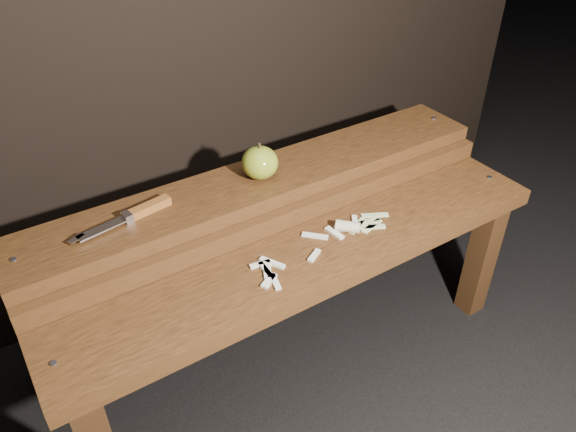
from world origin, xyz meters
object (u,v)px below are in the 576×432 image
knife (138,213)px  bench_front_tier (317,277)px  bench_rear_tier (265,207)px  apple (260,163)px

knife → bench_front_tier: bearing=-37.8°
bench_rear_tier → knife: knife is taller
bench_front_tier → bench_rear_tier: bearing=90.0°
bench_front_tier → bench_rear_tier: bench_rear_tier is taller
knife → apple: bearing=-1.1°
bench_front_tier → apple: bearing=91.6°
bench_rear_tier → knife: bearing=178.1°
bench_front_tier → bench_rear_tier: (0.00, 0.23, 0.06)m
bench_rear_tier → apple: size_ratio=13.38×
bench_rear_tier → apple: (-0.01, 0.00, 0.12)m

